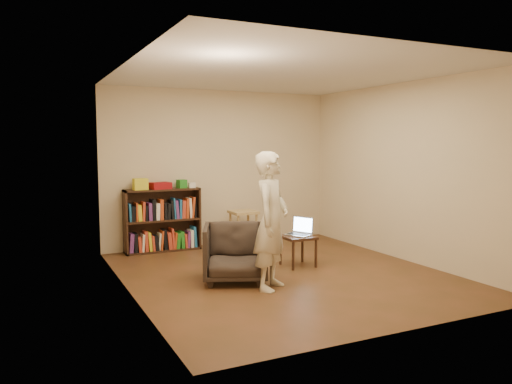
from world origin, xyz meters
name	(u,v)px	position (x,y,z in m)	size (l,w,h in m)	color
floor	(283,274)	(0.00, 0.00, 0.00)	(4.50, 4.50, 0.00)	#442F15
ceiling	(285,74)	(0.00, 0.00, 2.60)	(4.50, 4.50, 0.00)	silver
wall_back	(220,168)	(0.00, 2.25, 1.30)	(4.00, 4.00, 0.00)	#C7B697
wall_left	(128,181)	(-2.00, 0.00, 1.30)	(4.50, 4.50, 0.00)	#C7B697
wall_right	(403,172)	(2.00, 0.00, 1.30)	(4.50, 4.50, 0.00)	#C7B697
bookshelf	(162,224)	(-1.06, 2.09, 0.44)	(1.20, 0.30, 1.00)	black
box_yellow	(140,184)	(-1.40, 2.05, 1.09)	(0.21, 0.16, 0.18)	yellow
red_cloth	(160,186)	(-1.09, 2.06, 1.05)	(0.31, 0.23, 0.10)	maroon
box_green	(182,184)	(-0.73, 2.09, 1.07)	(0.13, 0.13, 0.13)	#237C21
box_white	(192,185)	(-0.57, 2.06, 1.04)	(0.10, 0.10, 0.08)	white
stool	(243,218)	(0.23, 1.81, 0.49)	(0.42, 0.42, 0.60)	tan
armchair	(235,253)	(-0.71, -0.03, 0.36)	(0.77, 0.79, 0.72)	#2C231D
side_table	(298,241)	(0.39, 0.29, 0.36)	(0.42, 0.42, 0.43)	black
laptop	(300,231)	(0.45, 0.34, 0.49)	(0.39, 0.42, 0.26)	silver
person	(271,221)	(-0.45, -0.52, 0.81)	(0.59, 0.39, 1.62)	beige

